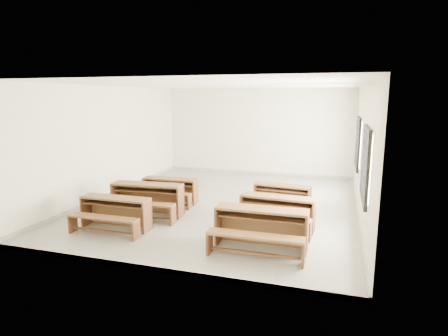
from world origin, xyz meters
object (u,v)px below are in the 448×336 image
(desk_set_0, at_px, (115,211))
(desk_set_2, at_px, (170,189))
(desk_set_3, at_px, (261,226))
(desk_set_1, at_px, (146,197))
(desk_set_5, at_px, (282,195))
(desk_set_4, at_px, (277,210))

(desk_set_0, relative_size, desk_set_2, 1.03)
(desk_set_0, relative_size, desk_set_3, 0.89)
(desk_set_2, relative_size, desk_set_3, 0.87)
(desk_set_1, xyz_separation_m, desk_set_5, (3.11, 1.46, -0.08))
(desk_set_1, bearing_deg, desk_set_5, 20.75)
(desk_set_4, bearing_deg, desk_set_0, -159.32)
(desk_set_3, xyz_separation_m, desk_set_5, (-0.00, 2.68, -0.08))
(desk_set_1, height_order, desk_set_5, desk_set_1)
(desk_set_4, bearing_deg, desk_set_1, -176.70)
(desk_set_1, distance_m, desk_set_4, 3.22)
(desk_set_3, distance_m, desk_set_5, 2.68)
(desk_set_1, height_order, desk_set_2, desk_set_1)
(desk_set_2, bearing_deg, desk_set_1, -93.97)
(desk_set_2, bearing_deg, desk_set_3, -39.86)
(desk_set_0, xyz_separation_m, desk_set_2, (0.26, 2.27, -0.02))
(desk_set_0, distance_m, desk_set_1, 1.09)
(desk_set_0, xyz_separation_m, desk_set_1, (0.20, 1.07, 0.05))
(desk_set_1, height_order, desk_set_3, desk_set_3)
(desk_set_1, xyz_separation_m, desk_set_4, (3.22, -0.02, -0.03))
(desk_set_3, xyz_separation_m, desk_set_4, (0.12, 1.20, -0.04))
(desk_set_0, relative_size, desk_set_1, 0.86)
(desk_set_1, relative_size, desk_set_2, 1.19)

